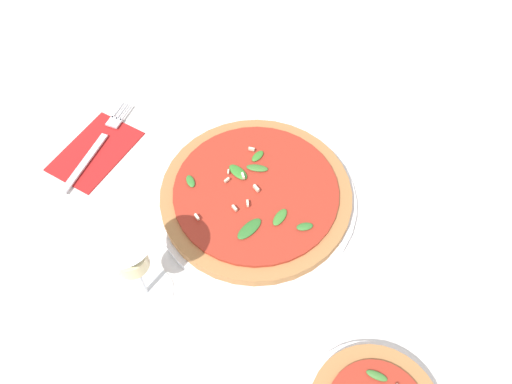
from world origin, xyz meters
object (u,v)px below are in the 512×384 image
(fork, at_px, (97,146))
(wine_glass, at_px, (129,256))
(side_plate_white, at_px, (456,204))
(pizza_arugula_main, at_px, (256,196))

(fork, bearing_deg, wine_glass, -134.67)
(side_plate_white, bearing_deg, wine_glass, 141.76)
(pizza_arugula_main, bearing_deg, fork, 103.05)
(fork, relative_size, side_plate_white, 1.12)
(fork, height_order, side_plate_white, side_plate_white)
(wine_glass, relative_size, side_plate_white, 0.87)
(fork, bearing_deg, pizza_arugula_main, -90.15)
(pizza_arugula_main, height_order, fork, pizza_arugula_main)
(pizza_arugula_main, relative_size, side_plate_white, 1.73)
(wine_glass, height_order, fork, wine_glass)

